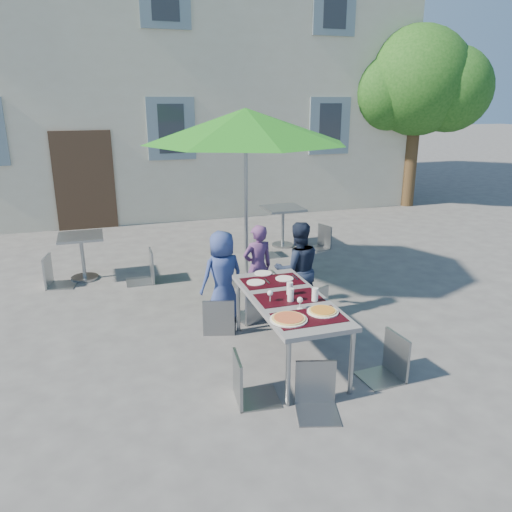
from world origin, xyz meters
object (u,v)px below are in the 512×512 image
object	(u,v)px
bg_chair_r_1	(322,224)
pizza_near_right	(323,311)
chair_5	(318,361)
bg_chair_l_1	(262,229)
child_0	(222,276)
bg_chair_r_0	(144,248)
child_1	(258,267)
chair_1	(254,279)
chair_4	(391,331)
pizza_near_left	(289,319)
bg_chair_l_0	(52,253)
patio_umbrella	(246,127)
cafe_table_1	(283,219)
chair_3	(248,351)
chair_0	(218,294)
chair_2	(313,283)
cafe_table_0	(82,249)
child_2	(298,269)
dining_table	(289,302)

from	to	relation	value
bg_chair_r_1	pizza_near_right	bearing A→B (deg)	-115.12
chair_5	bg_chair_l_1	world-z (taller)	bg_chair_l_1
child_0	bg_chair_r_0	xyz separation A→B (m)	(-0.84, 1.81, -0.04)
child_1	chair_1	distance (m)	0.41
chair_4	bg_chair_l_1	distance (m)	4.49
chair_5	child_0	bearing A→B (deg)	98.44
pizza_near_left	bg_chair_l_0	size ratio (longest dim) A/B	0.40
bg_chair_r_1	patio_umbrella	bearing A→B (deg)	-142.85
chair_1	chair_5	bearing A→B (deg)	-91.58
cafe_table_1	bg_chair_l_1	distance (m)	0.83
chair_3	bg_chair_r_0	world-z (taller)	bg_chair_r_0
pizza_near_left	chair_5	world-z (taller)	chair_5
chair_0	chair_1	distance (m)	0.60
chair_3	bg_chair_r_1	distance (m)	5.47
child_0	patio_umbrella	xyz separation A→B (m)	(0.68, 1.14, 1.85)
chair_2	bg_chair_l_1	distance (m)	2.85
chair_2	patio_umbrella	size ratio (longest dim) A/B	0.28
child_0	bg_chair_r_0	world-z (taller)	child_0
pizza_near_left	cafe_table_1	bearing A→B (deg)	69.70
chair_2	chair_0	bearing A→B (deg)	-178.37
bg_chair_r_1	bg_chair_l_0	bearing A→B (deg)	-172.77
chair_2	cafe_table_0	xyz separation A→B (m)	(-2.96, 2.58, 0.01)
chair_3	bg_chair_l_1	size ratio (longest dim) A/B	1.00
patio_umbrella	cafe_table_0	xyz separation A→B (m)	(-2.47, 1.11, -1.96)
chair_5	pizza_near_left	bearing A→B (deg)	104.66
chair_3	child_0	bearing A→B (deg)	82.76
patio_umbrella	bg_chair_r_0	xyz separation A→B (m)	(-1.52, 0.67, -1.89)
pizza_near_right	child_2	xyz separation A→B (m)	(0.38, 1.59, -0.11)
pizza_near_right	cafe_table_0	xyz separation A→B (m)	(-2.42, 4.00, -0.26)
cafe_table_1	bg_chair_l_1	xyz separation A→B (m)	(-0.62, -0.54, -0.03)
dining_table	chair_0	size ratio (longest dim) A/B	2.06
dining_table	bg_chair_r_1	size ratio (longest dim) A/B	2.13
pizza_near_left	chair_0	xyz separation A→B (m)	(-0.37, 1.44, -0.25)
chair_2	cafe_table_1	xyz separation A→B (m)	(0.86, 3.39, 0.06)
chair_2	chair_5	distance (m)	2.11
child_2	chair_1	bearing A→B (deg)	4.49
bg_chair_l_0	chair_3	bearing A→B (deg)	-63.45
dining_table	child_0	xyz separation A→B (m)	(-0.44, 1.27, -0.08)
bg_chair_r_0	bg_chair_r_1	size ratio (longest dim) A/B	1.13
child_2	bg_chair_l_0	size ratio (longest dim) A/B	1.39
pizza_near_right	chair_5	size ratio (longest dim) A/B	0.37
child_2	bg_chair_r_0	distance (m)	2.70
chair_0	cafe_table_1	xyz separation A→B (m)	(2.17, 3.43, 0.05)
chair_2	chair_4	size ratio (longest dim) A/B	0.94
dining_table	cafe_table_1	distance (m)	4.60
chair_1	bg_chair_r_0	bearing A→B (deg)	122.35
dining_table	chair_0	bearing A→B (deg)	123.28
bg_chair_l_0	child_1	bearing A→B (deg)	-32.94
chair_2	cafe_table_1	size ratio (longest dim) A/B	1.08
chair_3	bg_chair_l_1	world-z (taller)	chair_3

